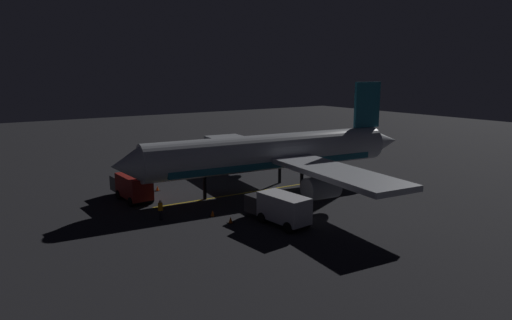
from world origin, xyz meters
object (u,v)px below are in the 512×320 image
(baggage_truck, at_px, (132,187))
(traffic_cone_near_right, at_px, (157,188))
(ground_crew_worker, at_px, (160,210))
(catering_truck, at_px, (279,208))
(traffic_cone_under_wing, at_px, (212,214))
(traffic_cone_near_left, at_px, (231,220))
(airliner, at_px, (276,153))

(baggage_truck, xyz_separation_m, traffic_cone_near_right, (1.81, -3.37, -1.07))
(baggage_truck, distance_m, ground_crew_worker, 7.53)
(ground_crew_worker, bearing_deg, catering_truck, -129.48)
(ground_crew_worker, bearing_deg, traffic_cone_under_wing, -111.95)
(baggage_truck, xyz_separation_m, traffic_cone_near_left, (-11.60, -4.42, -1.07))
(airliner, height_order, traffic_cone_near_right, airliner)
(catering_truck, relative_size, traffic_cone_under_wing, 11.79)
(catering_truck, relative_size, traffic_cone_near_right, 11.79)
(traffic_cone_near_right, bearing_deg, baggage_truck, 118.17)
(traffic_cone_near_right, bearing_deg, traffic_cone_near_left, -175.53)
(airliner, distance_m, traffic_cone_near_left, 12.53)
(airliner, bearing_deg, baggage_truck, 71.38)
(baggage_truck, relative_size, traffic_cone_near_left, 11.93)
(ground_crew_worker, bearing_deg, airliner, -79.33)
(ground_crew_worker, bearing_deg, baggage_truck, -0.78)
(traffic_cone_near_left, bearing_deg, traffic_cone_under_wing, 9.25)
(traffic_cone_near_right, bearing_deg, airliner, -121.26)
(traffic_cone_near_left, xyz_separation_m, traffic_cone_under_wing, (2.42, 0.39, 0.00))
(baggage_truck, distance_m, traffic_cone_under_wing, 10.08)
(baggage_truck, relative_size, traffic_cone_under_wing, 11.93)
(airliner, xyz_separation_m, catering_truck, (-9.16, 6.54, -2.65))
(catering_truck, distance_m, traffic_cone_near_left, 4.20)
(airliner, bearing_deg, traffic_cone_under_wing, 113.12)
(catering_truck, relative_size, ground_crew_worker, 3.73)
(catering_truck, height_order, ground_crew_worker, catering_truck)
(ground_crew_worker, distance_m, traffic_cone_under_wing, 4.50)
(airliner, xyz_separation_m, traffic_cone_under_wing, (-4.37, 10.24, -3.72))
(catering_truck, bearing_deg, traffic_cone_under_wing, 37.71)
(baggage_truck, bearing_deg, traffic_cone_near_right, -61.83)
(airliner, bearing_deg, ground_crew_worker, 100.67)
(traffic_cone_near_left, bearing_deg, ground_crew_worker, 47.91)
(airliner, distance_m, ground_crew_worker, 14.94)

